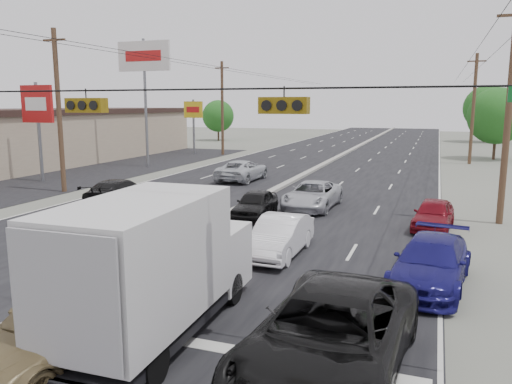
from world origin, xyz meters
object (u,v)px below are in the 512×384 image
(utility_pole_left_c, at_px, (222,108))
(tree_left_far, at_px, (218,116))
(pole_sign_mid, at_px, (37,109))
(pole_sign_billboard, at_px, (144,64))
(pole_sign_far, at_px, (193,114))
(utility_pole_left_b, at_px, (59,110))
(tree_right_mid, at_px, (497,116))
(tree_right_far, at_px, (486,108))
(oncoming_far, at_px, (242,170))
(utility_pole_right_c, at_px, (473,108))
(tan_sedan, at_px, (71,323))
(queue_car_b, at_px, (280,236))
(red_sedan, at_px, (163,254))
(black_suv, at_px, (330,337))
(oncoming_near, at_px, (119,193))
(queue_car_c, at_px, (312,195))
(box_truck, at_px, (156,265))
(utility_pole_right_b, at_px, (509,113))
(queue_car_d, at_px, (431,263))
(queue_car_a, at_px, (255,204))
(queue_car_e, at_px, (433,215))

(utility_pole_left_c, height_order, tree_left_far, utility_pole_left_c)
(pole_sign_mid, bearing_deg, pole_sign_billboard, 75.96)
(pole_sign_far, bearing_deg, utility_pole_left_b, -82.03)
(tree_right_mid, height_order, tree_right_far, tree_right_far)
(oncoming_far, bearing_deg, utility_pole_right_c, -132.14)
(tan_sedan, bearing_deg, pole_sign_far, 119.38)
(queue_car_b, height_order, oncoming_far, oncoming_far)
(utility_pole_left_c, xyz_separation_m, pole_sign_mid, (-4.50, -22.00, 0.01))
(red_sedan, height_order, black_suv, black_suv)
(oncoming_near, bearing_deg, tree_right_far, -117.86)
(red_sedan, relative_size, black_suv, 0.65)
(tree_left_far, distance_m, queue_car_b, 59.47)
(queue_car_c, distance_m, oncoming_far, 10.67)
(tree_left_far, bearing_deg, queue_car_b, -63.67)
(queue_car_c, bearing_deg, utility_pole_left_c, 124.80)
(utility_pole_left_b, xyz_separation_m, queue_car_c, (16.00, 0.32, -4.40))
(pole_sign_billboard, xyz_separation_m, tree_right_far, (30.50, 42.00, -3.91))
(tan_sedan, height_order, black_suv, black_suv)
(pole_sign_mid, bearing_deg, red_sedan, -38.27)
(tan_sedan, bearing_deg, utility_pole_left_c, 115.25)
(queue_car_c, bearing_deg, tan_sedan, -92.05)
(box_truck, bearing_deg, pole_sign_mid, 136.72)
(utility_pole_left_b, xyz_separation_m, pole_sign_billboard, (-2.00, 13.00, 3.76))
(utility_pole_right_b, bearing_deg, queue_car_d, -106.66)
(utility_pole_right_c, height_order, black_suv, utility_pole_right_c)
(tree_right_mid, distance_m, red_sedan, 43.84)
(tree_right_mid, relative_size, box_truck, 1.05)
(tan_sedan, distance_m, red_sedan, 5.53)
(utility_pole_left_b, bearing_deg, pole_sign_far, 97.97)
(pole_sign_mid, relative_size, tree_right_far, 0.86)
(pole_sign_mid, xyz_separation_m, box_truck, (20.50, -18.36, -3.36))
(utility_pole_right_b, bearing_deg, red_sedan, -133.95)
(queue_car_c, bearing_deg, queue_car_a, -122.58)
(box_truck, height_order, queue_car_c, box_truck)
(utility_pole_right_b, xyz_separation_m, black_suv, (-4.74, -15.85, -4.23))
(utility_pole_right_c, xyz_separation_m, queue_car_b, (-8.16, -33.24, -4.39))
(pole_sign_mid, xyz_separation_m, tree_right_mid, (32.00, 27.00, -0.78))
(queue_car_e, bearing_deg, utility_pole_right_c, 90.20)
(utility_pole_right_c, distance_m, queue_car_b, 34.50)
(pole_sign_billboard, height_order, queue_car_b, pole_sign_billboard)
(tree_left_far, bearing_deg, box_truck, -67.10)
(queue_car_e, bearing_deg, black_suv, -91.39)
(utility_pole_left_c, relative_size, black_suv, 1.59)
(tree_right_mid, bearing_deg, utility_pole_right_b, -94.76)
(queue_car_a, relative_size, oncoming_far, 0.74)
(utility_pole_right_b, bearing_deg, queue_car_c, 177.94)
(pole_sign_mid, distance_m, red_sedan, 23.85)
(utility_pole_left_b, height_order, tree_left_far, utility_pole_left_b)
(utility_pole_right_c, xyz_separation_m, pole_sign_mid, (-29.50, -22.00, 0.01))
(tree_right_mid, bearing_deg, box_truck, -104.22)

